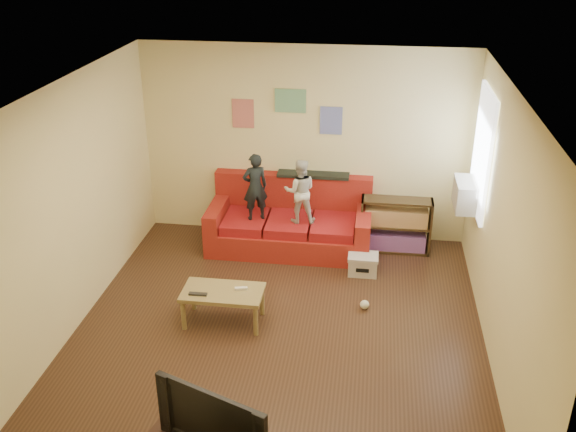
# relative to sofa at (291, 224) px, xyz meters

# --- Properties ---
(room_shell) EXTENTS (4.52, 5.02, 2.72)m
(room_shell) POSITION_rel_sofa_xyz_m (0.14, -2.08, 1.02)
(room_shell) COLOR #432A1B
(room_shell) RESTS_ON ground
(sofa) EXTENTS (2.20, 1.01, 0.97)m
(sofa) POSITION_rel_sofa_xyz_m (0.00, 0.00, 0.00)
(sofa) COLOR maroon
(sofa) RESTS_ON ground
(child_a) EXTENTS (0.40, 0.34, 0.93)m
(child_a) POSITION_rel_sofa_xyz_m (-0.45, -0.18, 0.60)
(child_a) COLOR black
(child_a) RESTS_ON sofa
(child_b) EXTENTS (0.47, 0.39, 0.88)m
(child_b) POSITION_rel_sofa_xyz_m (0.15, -0.18, 0.58)
(child_b) COLOR silver
(child_b) RESTS_ON sofa
(coffee_table) EXTENTS (0.90, 0.50, 0.41)m
(coffee_table) POSITION_rel_sofa_xyz_m (-0.50, -1.96, 0.02)
(coffee_table) COLOR olive
(coffee_table) RESTS_ON ground
(remote) EXTENTS (0.20, 0.06, 0.02)m
(remote) POSITION_rel_sofa_xyz_m (-0.75, -2.08, 0.09)
(remote) COLOR black
(remote) RESTS_ON coffee_table
(game_controller) EXTENTS (0.15, 0.07, 0.03)m
(game_controller) POSITION_rel_sofa_xyz_m (-0.30, -1.91, 0.10)
(game_controller) COLOR silver
(game_controller) RESTS_ON coffee_table
(bookshelf) EXTENTS (0.95, 0.28, 0.76)m
(bookshelf) POSITION_rel_sofa_xyz_m (1.43, 0.05, 0.01)
(bookshelf) COLOR #382915
(bookshelf) RESTS_ON ground
(window) EXTENTS (0.04, 1.08, 1.48)m
(window) POSITION_rel_sofa_xyz_m (2.36, -0.43, 1.31)
(window) COLOR white
(window) RESTS_ON room_shell
(ac_unit) EXTENTS (0.28, 0.55, 0.35)m
(ac_unit) POSITION_rel_sofa_xyz_m (2.24, -0.43, 0.75)
(ac_unit) COLOR #B7B2A3
(ac_unit) RESTS_ON window
(artwork_left) EXTENTS (0.30, 0.01, 0.40)m
(artwork_left) POSITION_rel_sofa_xyz_m (-0.71, 0.41, 1.42)
(artwork_left) COLOR #D87266
(artwork_left) RESTS_ON room_shell
(artwork_center) EXTENTS (0.42, 0.01, 0.32)m
(artwork_center) POSITION_rel_sofa_xyz_m (-0.06, 0.41, 1.62)
(artwork_center) COLOR #72B27F
(artwork_center) RESTS_ON room_shell
(artwork_right) EXTENTS (0.30, 0.01, 0.38)m
(artwork_right) POSITION_rel_sofa_xyz_m (0.49, 0.41, 1.37)
(artwork_right) COLOR #727FCC
(artwork_right) RESTS_ON room_shell
(file_box) EXTENTS (0.38, 0.29, 0.27)m
(file_box) POSITION_rel_sofa_xyz_m (1.03, -0.66, -0.19)
(file_box) COLOR beige
(file_box) RESTS_ON ground
(television) EXTENTS (0.96, 0.49, 0.57)m
(television) POSITION_rel_sofa_xyz_m (0.01, -4.21, 0.40)
(television) COLOR black
(television) RESTS_ON tv_stand
(tissue) EXTENTS (0.13, 0.13, 0.11)m
(tissue) POSITION_rel_sofa_xyz_m (1.08, -1.48, -0.27)
(tissue) COLOR beige
(tissue) RESTS_ON ground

